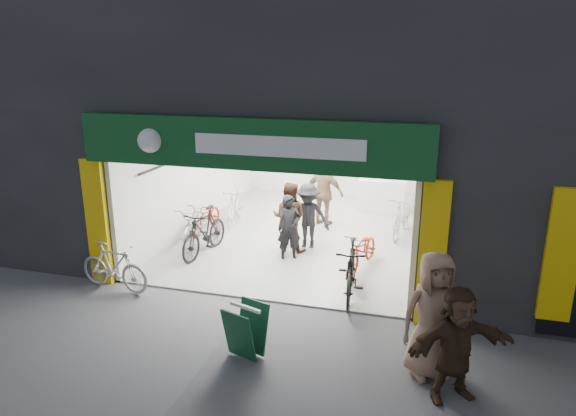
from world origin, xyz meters
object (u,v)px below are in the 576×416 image
at_px(bike_left_front, 195,224).
at_px(parked_bike, 114,267).
at_px(bike_right_front, 351,271).
at_px(pedestrian_near, 433,315).
at_px(sandwich_board, 246,330).

bearing_deg(bike_left_front, parked_bike, -108.76).
height_order(bike_left_front, bike_right_front, bike_right_front).
distance_m(pedestrian_near, sandwich_board, 2.81).
distance_m(bike_right_front, pedestrian_near, 2.65).
bearing_deg(pedestrian_near, sandwich_board, 161.95).
height_order(bike_left_front, sandwich_board, bike_left_front).
xyz_separation_m(bike_right_front, pedestrian_near, (1.50, -2.15, 0.39)).
bearing_deg(sandwich_board, bike_right_front, 81.30).
distance_m(bike_right_front, parked_bike, 4.69).
bearing_deg(sandwich_board, bike_left_front, 142.40).
bearing_deg(parked_bike, bike_right_front, -70.03).
xyz_separation_m(bike_right_front, parked_bike, (-4.60, -0.90, -0.07)).
distance_m(parked_bike, pedestrian_near, 6.24).
relative_size(pedestrian_near, sandwich_board, 2.29).
height_order(parked_bike, sandwich_board, parked_bike).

